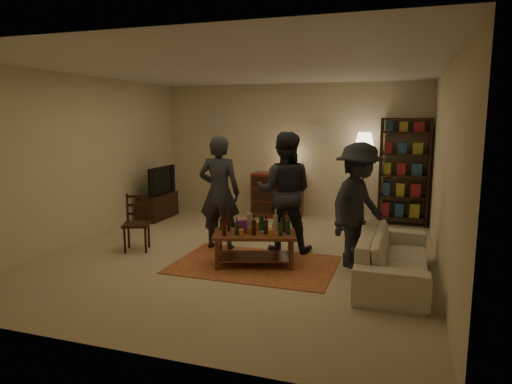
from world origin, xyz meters
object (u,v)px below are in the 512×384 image
at_px(bookshelf, 404,171).
at_px(sofa, 394,257).
at_px(tv_stand, 158,200).
at_px(dresser, 278,194).
at_px(person_by_sofa, 358,205).
at_px(person_right, 284,192).
at_px(person_left, 219,193).
at_px(dining_chair, 137,220).
at_px(coffee_table, 254,236).
at_px(floor_lamp, 364,146).

distance_m(bookshelf, sofa, 3.26).
bearing_deg(sofa, tv_stand, 64.66).
bearing_deg(tv_stand, sofa, -25.34).
xyz_separation_m(tv_stand, dresser, (2.25, 0.91, 0.09)).
relative_size(bookshelf, person_by_sofa, 1.18).
height_order(sofa, person_right, person_right).
distance_m(dresser, sofa, 3.93).
bearing_deg(tv_stand, person_left, -37.95).
xyz_separation_m(dining_chair, bookshelf, (3.85, 3.03, 0.58)).
relative_size(dining_chair, tv_stand, 0.83).
distance_m(sofa, person_left, 2.75).
height_order(bookshelf, person_left, bookshelf).
relative_size(bookshelf, sofa, 0.97).
height_order(coffee_table, person_by_sofa, person_by_sofa).
distance_m(dresser, person_right, 2.45).
bearing_deg(sofa, dining_chair, 87.69).
distance_m(coffee_table, dresser, 3.15).
relative_size(tv_stand, person_by_sofa, 0.62).
bearing_deg(coffee_table, person_by_sofa, 16.28).
xyz_separation_m(dresser, person_right, (0.75, -2.30, 0.43)).
xyz_separation_m(sofa, person_left, (-2.62, 0.62, 0.58)).
bearing_deg(floor_lamp, bookshelf, 10.06).
relative_size(coffee_table, person_left, 0.71).
relative_size(dining_chair, floor_lamp, 0.50).
bearing_deg(person_left, tv_stand, -43.41).
bearing_deg(tv_stand, person_right, -24.72).
bearing_deg(sofa, floor_lamp, 12.69).
relative_size(tv_stand, dresser, 0.78).
bearing_deg(dresser, floor_lamp, -2.13).
relative_size(coffee_table, floor_lamp, 0.72).
bearing_deg(person_right, coffee_table, 68.09).
distance_m(dining_chair, person_left, 1.34).
height_order(person_left, person_by_sofa, person_left).
bearing_deg(person_left, sofa, 161.21).
height_order(dining_chair, person_right, person_right).
height_order(bookshelf, sofa, bookshelf).
bearing_deg(dresser, dining_chair, -115.44).
bearing_deg(coffee_table, sofa, -0.35).
distance_m(tv_stand, person_left, 2.62).
distance_m(sofa, person_by_sofa, 0.84).
height_order(dresser, person_by_sofa, person_by_sofa).
bearing_deg(dining_chair, dresser, 41.62).
xyz_separation_m(floor_lamp, person_left, (-1.93, -2.43, -0.60)).
distance_m(bookshelf, person_by_sofa, 2.84).
bearing_deg(dining_chair, person_left, -1.37).
bearing_deg(dresser, bookshelf, 1.57).
bearing_deg(tv_stand, person_by_sofa, -23.43).
relative_size(dresser, person_left, 0.77).
bearing_deg(coffee_table, dresser, 100.02).
distance_m(dining_chair, floor_lamp, 4.37).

